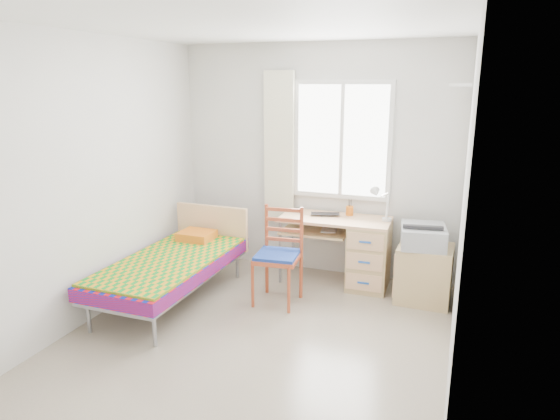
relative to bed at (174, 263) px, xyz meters
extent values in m
plane|color=#BCAD93|center=(1.09, -0.43, -0.39)|extent=(3.50, 3.50, 0.00)
plane|color=white|center=(1.09, -0.43, 2.21)|extent=(3.50, 3.50, 0.00)
plane|color=silver|center=(1.09, 1.32, 0.91)|extent=(3.20, 0.00, 3.20)
plane|color=silver|center=(-0.51, -0.43, 0.91)|extent=(0.00, 3.50, 3.50)
plane|color=silver|center=(2.69, -0.43, 0.91)|extent=(0.00, 3.50, 3.50)
cube|color=white|center=(1.39, 1.30, 1.16)|extent=(1.10, 0.04, 1.30)
cube|color=white|center=(1.39, 1.29, 1.16)|extent=(1.00, 0.02, 1.20)
cube|color=white|center=(1.39, 1.29, 1.16)|extent=(0.04, 0.02, 1.20)
cube|color=white|center=(0.67, 1.25, 1.06)|extent=(0.35, 0.05, 1.70)
cube|color=white|center=(2.58, 0.97, 1.76)|extent=(0.20, 0.32, 0.03)
cube|color=#919299|center=(0.00, -0.07, -0.08)|extent=(0.84, 1.85, 0.06)
cube|color=red|center=(0.00, -0.07, 0.00)|extent=(0.88, 1.87, 0.13)
cube|color=orange|center=(0.00, -0.09, 0.07)|extent=(0.86, 1.75, 0.03)
cube|color=#E3AD77|center=(0.00, 0.82, 0.16)|extent=(0.89, 0.06, 0.51)
cube|color=orange|center=(-0.05, 0.55, 0.13)|extent=(0.37, 0.32, 0.09)
cylinder|color=#919299|center=(-0.34, -0.89, -0.24)|extent=(0.04, 0.04, 0.29)
cylinder|color=#919299|center=(0.34, 0.75, -0.24)|extent=(0.04, 0.04, 0.29)
cube|color=#E3AD77|center=(1.41, 1.01, 0.34)|extent=(1.20, 0.57, 0.03)
cube|color=tan|center=(1.80, 1.01, -0.03)|extent=(0.43, 0.53, 0.71)
cube|color=tan|center=(1.19, 1.01, 0.18)|extent=(0.73, 0.52, 0.02)
cylinder|color=#919299|center=(0.85, 0.79, -0.03)|extent=(0.03, 0.03, 0.71)
cylinder|color=#919299|center=(0.85, 1.23, -0.03)|extent=(0.03, 0.03, 0.71)
cube|color=#AE3E21|center=(1.01, 0.29, 0.08)|extent=(0.46, 0.46, 0.04)
cube|color=navy|center=(1.01, 0.29, 0.11)|extent=(0.44, 0.44, 0.04)
cube|color=#AE3E21|center=(1.01, 0.48, 0.38)|extent=(0.38, 0.07, 0.42)
cylinder|color=#AE3E21|center=(0.82, 0.10, -0.15)|extent=(0.03, 0.03, 0.47)
cylinder|color=#AE3E21|center=(1.20, 0.48, 0.09)|extent=(0.04, 0.04, 0.97)
cube|color=tan|center=(2.39, 0.85, -0.10)|extent=(0.54, 0.49, 0.58)
cube|color=#E3AD77|center=(2.12, 0.85, 0.03)|extent=(0.02, 0.44, 0.21)
cube|color=#E3AD77|center=(2.12, 0.85, -0.21)|extent=(0.02, 0.44, 0.21)
cube|color=#A0A3A8|center=(2.35, 0.85, 0.29)|extent=(0.49, 0.55, 0.20)
cube|color=black|center=(2.35, 0.85, 0.39)|extent=(0.39, 0.45, 0.02)
imported|color=black|center=(1.29, 1.02, 0.37)|extent=(0.36, 0.28, 0.02)
cylinder|color=orange|center=(1.53, 1.17, 0.40)|extent=(0.09, 0.09, 0.10)
cylinder|color=white|center=(1.95, 1.08, 0.37)|extent=(0.10, 0.10, 0.03)
cylinder|color=white|center=(1.95, 1.08, 0.51)|extent=(0.02, 0.12, 0.27)
cylinder|color=white|center=(1.93, 1.00, 0.65)|extent=(0.13, 0.24, 0.11)
cone|color=white|center=(1.85, 0.90, 0.68)|extent=(0.14, 0.16, 0.13)
imported|color=gray|center=(1.25, 1.03, 0.20)|extent=(0.21, 0.26, 0.02)
camera|label=1|loc=(2.66, -4.09, 1.79)|focal=32.00mm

